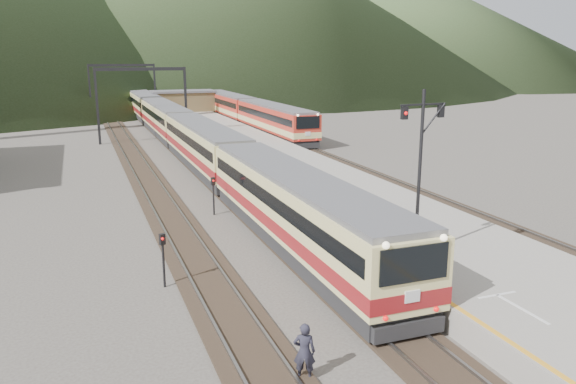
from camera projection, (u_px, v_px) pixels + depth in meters
name	position (u px, v px, depth m)	size (l,w,h in m)	color
track_main	(199.00, 164.00, 48.54)	(2.60, 200.00, 0.23)	black
track_far	(140.00, 168.00, 46.83)	(2.60, 200.00, 0.23)	black
track_second	(321.00, 156.00, 52.46)	(2.60, 200.00, 0.23)	black
platform	(268.00, 159.00, 48.53)	(8.00, 100.00, 1.00)	gray
gantry_near	(142.00, 90.00, 59.90)	(9.55, 0.25, 8.00)	black
gantry_far	(123.00, 81.00, 82.64)	(9.55, 0.25, 8.00)	black
station_shed	(183.00, 101.00, 84.42)	(9.40, 4.40, 3.10)	brown
hill_c	(373.00, 16.00, 234.77)	(160.00, 160.00, 50.00)	#324622
main_train	(165.00, 119.00, 64.89)	(3.02, 103.41, 3.68)	#D8CC81
second_train	(248.00, 112.00, 73.36)	(2.98, 40.55, 3.63)	red
signal_mast	(420.00, 157.00, 22.74)	(2.20, 0.35, 6.93)	black
short_signal_b	(213.00, 191.00, 32.98)	(0.26, 0.22, 2.27)	black
short_signal_c	(163.00, 253.00, 22.62)	(0.26, 0.23, 2.27)	black
worker	(304.00, 352.00, 16.22)	(0.65, 0.43, 1.78)	#232230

